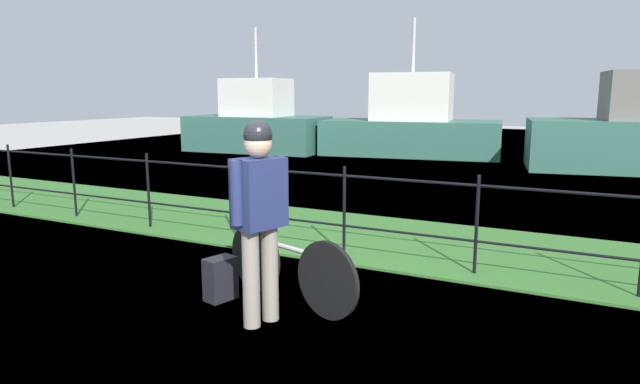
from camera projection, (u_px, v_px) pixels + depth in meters
The scene contains 11 objects.
ground_plane at pixel (236, 325), 4.56m from camera, with size 60.00×60.00×0.00m, color #B2ADA3.
grass_strip at pixel (372, 238), 7.23m from camera, with size 27.00×2.40×0.03m, color #38702D.
harbor_water at pixel (495, 161), 15.43m from camera, with size 30.00×30.00×0.00m, color slate.
iron_fence at pixel (344, 205), 6.34m from camera, with size 18.04×0.04×1.06m.
bicycle_main at pixel (288, 265), 4.97m from camera, with size 1.57×0.54×0.68m.
wooden_crate at pixel (262, 210), 5.12m from camera, with size 0.36×0.25×0.28m, color olive.
terrier_dog at pixel (264, 188), 5.07m from camera, with size 0.32×0.22×0.18m.
cyclist_person at pixel (259, 205), 4.42m from camera, with size 0.37×0.52×1.68m.
backpack_on_paving at pixel (220, 279), 5.08m from camera, with size 0.28×0.18×0.40m, color black.
moored_boat_mid at pixel (257, 125), 18.06m from camera, with size 4.62×2.50×3.94m.
moored_boat_far at pixel (411, 126), 16.88m from camera, with size 5.59×3.07×4.08m.
Camera 1 is at (2.56, -3.51, 1.89)m, focal length 30.99 mm.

